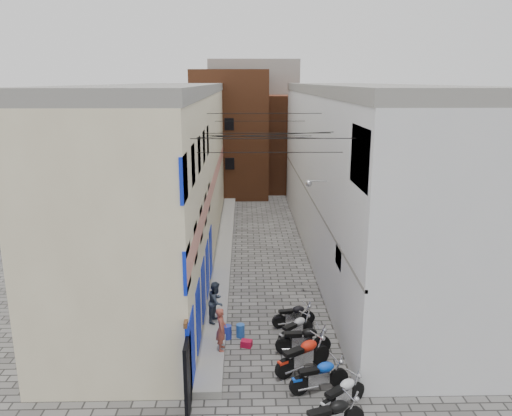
{
  "coord_description": "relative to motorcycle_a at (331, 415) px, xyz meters",
  "views": [
    {
      "loc": [
        -0.89,
        -12.95,
        9.18
      ],
      "look_at": [
        -0.31,
        11.19,
        3.0
      ],
      "focal_mm": 35.0,
      "sensor_mm": 36.0,
      "label": 1
    }
  ],
  "objects": [
    {
      "name": "ground",
      "position": [
        -1.39,
        1.56,
        -0.58
      ],
      "size": [
        90.0,
        90.0,
        0.0
      ],
      "primitive_type": "plane",
      "color": "#4E4D4A",
      "rests_on": "ground"
    },
    {
      "name": "plinth",
      "position": [
        -3.44,
        14.56,
        -0.45
      ],
      "size": [
        0.9,
        26.0,
        0.25
      ],
      "primitive_type": "cube",
      "color": "gray",
      "rests_on": "ground"
    },
    {
      "name": "building_left",
      "position": [
        -6.37,
        14.51,
        3.92
      ],
      "size": [
        5.1,
        27.0,
        9.0
      ],
      "color": "beige",
      "rests_on": "ground"
    },
    {
      "name": "building_right",
      "position": [
        3.61,
        14.55,
        3.93
      ],
      "size": [
        5.94,
        26.0,
        9.0
      ],
      "color": "silver",
      "rests_on": "ground"
    },
    {
      "name": "building_far_brick_left",
      "position": [
        -3.39,
        29.56,
        4.42
      ],
      "size": [
        6.0,
        6.0,
        10.0
      ],
      "primitive_type": "cube",
      "color": "brown",
      "rests_on": "ground"
    },
    {
      "name": "building_far_brick_right",
      "position": [
        1.61,
        31.56,
        3.42
      ],
      "size": [
        5.0,
        6.0,
        8.0
      ],
      "primitive_type": "cube",
      "color": "brown",
      "rests_on": "ground"
    },
    {
      "name": "building_far_concrete",
      "position": [
        -1.39,
        35.56,
        4.92
      ],
      "size": [
        8.0,
        5.0,
        11.0
      ],
      "primitive_type": "cube",
      "color": "gray",
      "rests_on": "ground"
    },
    {
      "name": "far_shopfront",
      "position": [
        -1.39,
        26.76,
        0.62
      ],
      "size": [
        2.0,
        0.3,
        2.4
      ],
      "primitive_type": "cube",
      "color": "black",
      "rests_on": "ground"
    },
    {
      "name": "overhead_wires",
      "position": [
        -1.39,
        9.2,
        6.55
      ],
      "size": [
        5.8,
        13.02,
        1.32
      ],
      "color": "black",
      "rests_on": "ground"
    },
    {
      "name": "motorcycle_a",
      "position": [
        0.0,
        0.0,
        0.0
      ],
      "size": [
        2.09,
        1.28,
        1.16
      ],
      "primitive_type": null,
      "rotation": [
        0.0,
        0.0,
        -1.22
      ],
      "color": "black",
      "rests_on": "ground"
    },
    {
      "name": "motorcycle_b",
      "position": [
        0.49,
        1.02,
        -0.04
      ],
      "size": [
        1.83,
        1.59,
        1.07
      ],
      "primitive_type": null,
      "rotation": [
        0.0,
        0.0,
        -0.92
      ],
      "color": "silver",
      "rests_on": "ground"
    },
    {
      "name": "motorcycle_c",
      "position": [
        -0.04,
        1.93,
        -0.02
      ],
      "size": [
        2.03,
        1.15,
        1.12
      ],
      "primitive_type": null,
      "rotation": [
        0.0,
        0.0,
        -1.27
      ],
      "color": "#0C3FB8",
      "rests_on": "ground"
    },
    {
      "name": "motorcycle_d",
      "position": [
        -0.41,
        3.0,
        0.04
      ],
      "size": [
        2.18,
        1.71,
        1.24
      ],
      "primitive_type": null,
      "rotation": [
        0.0,
        0.0,
        -1.01
      ],
      "color": "red",
      "rests_on": "ground"
    },
    {
      "name": "motorcycle_e",
      "position": [
        -0.27,
        4.11,
        -0.02
      ],
      "size": [
        1.97,
        0.71,
        1.12
      ],
      "primitive_type": null,
      "rotation": [
        0.0,
        0.0,
        -1.52
      ],
      "color": "black",
      "rests_on": "ground"
    },
    {
      "name": "motorcycle_f",
      "position": [
        -0.44,
        4.96,
        -0.07
      ],
      "size": [
        1.69,
        1.56,
        1.01
      ],
      "primitive_type": null,
      "rotation": [
        0.0,
        0.0,
        -0.86
      ],
      "color": "#A5A6AA",
      "rests_on": "ground"
    },
    {
      "name": "motorcycle_g",
      "position": [
        -0.41,
        6.07,
        -0.08
      ],
      "size": [
        1.8,
        0.93,
        0.99
      ],
      "primitive_type": null,
      "rotation": [
        0.0,
        0.0,
        -1.34
      ],
      "color": "black",
      "rests_on": "ground"
    },
    {
      "name": "person_a",
      "position": [
        -3.09,
        3.98,
        0.43
      ],
      "size": [
        0.37,
        0.56,
        1.52
      ],
      "primitive_type": "imported",
      "rotation": [
        0.0,
        0.0,
        1.58
      ],
      "color": "#9D4839",
      "rests_on": "plinth"
    },
    {
      "name": "person_b",
      "position": [
        -3.37,
        6.09,
        0.47
      ],
      "size": [
        0.81,
        0.92,
        1.59
      ],
      "primitive_type": "imported",
      "rotation": [
        0.0,
        0.0,
        1.26
      ],
      "color": "#2D3744",
      "rests_on": "plinth"
    },
    {
      "name": "water_jug_near",
      "position": [
        -2.94,
        5.18,
        -0.33
      ],
      "size": [
        0.33,
        0.33,
        0.51
      ],
      "primitive_type": "cylinder",
      "rotation": [
        0.0,
        0.0,
        -0.02
      ],
      "color": "#2133A8",
      "rests_on": "ground"
    },
    {
      "name": "water_jug_far",
      "position": [
        -2.45,
        5.29,
        -0.33
      ],
      "size": [
        0.38,
        0.38,
        0.49
      ],
      "primitive_type": "cylinder",
      "rotation": [
        0.0,
        0.0,
        0.27
      ],
      "color": "#2255AD",
      "rests_on": "ground"
    },
    {
      "name": "red_crate",
      "position": [
        -2.23,
        4.58,
        -0.46
      ],
      "size": [
        0.44,
        0.38,
        0.24
      ],
      "primitive_type": "cube",
      "rotation": [
        0.0,
        0.0,
        -0.28
      ],
      "color": "#A80C2B",
      "rests_on": "ground"
    }
  ]
}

